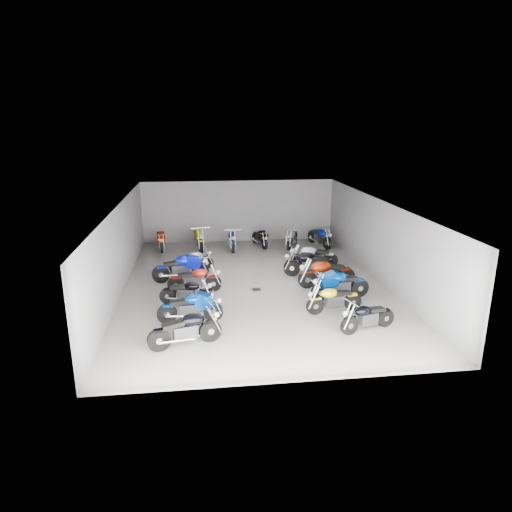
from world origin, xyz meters
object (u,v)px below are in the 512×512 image
Objects in this scene: motorcycle_left_b at (191,307)px; motorcycle_right_d at (326,273)px; motorcycle_back_b at (199,238)px; drain_grate at (256,289)px; motorcycle_right_e at (310,263)px; motorcycle_back_c at (232,239)px; motorcycle_left_e at (181,268)px; motorcycle_right_b at (334,299)px; motorcycle_back_a at (161,240)px; motorcycle_right_a at (367,317)px; motorcycle_left_c at (187,292)px; motorcycle_left_d at (195,279)px; motorcycle_back_e at (292,238)px; motorcycle_back_f at (320,237)px; motorcycle_back_d at (260,238)px; motorcycle_left_a at (186,329)px; motorcycle_left_f at (192,261)px; motorcycle_right_c at (340,285)px; motorcycle_right_f at (313,257)px.

motorcycle_left_b is 0.91× the size of motorcycle_right_d.
motorcycle_left_b is 0.90× the size of motorcycle_back_b.
motorcycle_left_b is at bearing -132.37° from drain_grate.
drain_grate is at bearing 126.47° from motorcycle_right_e.
motorcycle_right_d is 1.08× the size of motorcycle_back_c.
motorcycle_left_e reaches higher than motorcycle_right_b.
motorcycle_back_b is at bearing 18.76° from motorcycle_right_b.
motorcycle_right_a is at bearing 117.88° from motorcycle_back_a.
motorcycle_left_c is 1.23m from motorcycle_left_d.
motorcycle_right_d is 5.87m from motorcycle_back_e.
motorcycle_back_f reaches higher than motorcycle_back_a.
motorcycle_back_b is at bearing -11.55° from motorcycle_back_d.
motorcycle_back_b is (0.40, 10.29, 0.04)m from motorcycle_left_a.
motorcycle_back_e is at bearing 121.25° from motorcycle_left_e.
motorcycle_left_e is (-0.42, 4.00, 0.04)m from motorcycle_left_b.
motorcycle_right_b is 10.72m from motorcycle_back_a.
motorcycle_right_e reaches higher than motorcycle_left_f.
motorcycle_left_c is 0.92× the size of motorcycle_back_a.
motorcycle_right_d is 7.74m from motorcycle_back_b.
motorcycle_right_c is at bearing 116.91° from motorcycle_back_b.
motorcycle_left_e is 6.38m from motorcycle_right_b.
motorcycle_back_b is 3.11m from motorcycle_back_d.
motorcycle_back_f is at bearing -19.47° from motorcycle_right_d.
motorcycle_left_d is 0.88× the size of motorcycle_right_d.
motorcycle_left_a is 0.98× the size of motorcycle_back_c.
motorcycle_back_b is at bearing 161.78° from motorcycle_left_a.
motorcycle_left_b is 1.02× the size of motorcycle_back_f.
motorcycle_back_c is (1.81, 5.75, 0.03)m from motorcycle_left_d.
motorcycle_left_b is 5.41m from motorcycle_right_c.
motorcycle_right_d is (4.99, -0.06, 0.07)m from motorcycle_left_d.
motorcycle_right_e reaches higher than motorcycle_back_d.
motorcycle_left_f is at bearing 179.76° from motorcycle_left_b.
motorcycle_right_d reaches higher than motorcycle_left_a.
drain_grate is at bearing 133.18° from motorcycle_left_a.
motorcycle_back_e is at bearing 66.46° from drain_grate.
motorcycle_right_a is at bearing 21.06° from motorcycle_left_f.
motorcycle_back_e is (-0.34, 9.81, 0.02)m from motorcycle_right_a.
drain_grate is 0.16× the size of motorcycle_right_b.
motorcycle_back_b is (-4.53, 4.73, 0.02)m from motorcycle_right_e.
motorcycle_left_e reaches higher than motorcycle_left_b.
motorcycle_right_e is at bearing 126.20° from motorcycle_left_c.
motorcycle_right_d is (2.70, 0.01, 0.55)m from drain_grate.
motorcycle_right_b is at bearing -173.90° from motorcycle_right_e.
motorcycle_right_c is 7.87m from motorcycle_back_c.
motorcycle_right_e is (4.81, 3.95, 0.04)m from motorcycle_left_b.
motorcycle_right_b is (4.69, 0.20, -0.03)m from motorcycle_left_b.
motorcycle_back_c is (1.93, 8.47, 0.01)m from motorcycle_left_b.
motorcycle_back_c is at bearing 1.85° from motorcycle_right_a.
motorcycle_left_d is 0.94× the size of motorcycle_right_f.
motorcycle_right_b is at bearing 44.68° from motorcycle_left_e.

